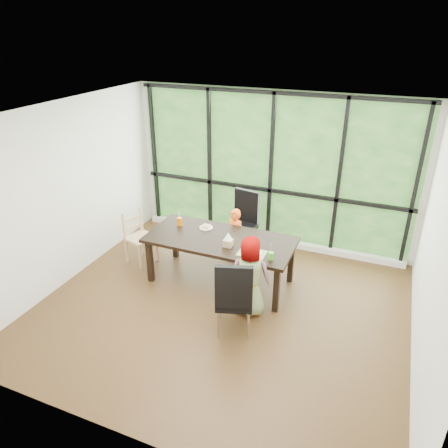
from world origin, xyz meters
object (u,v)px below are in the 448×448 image
Objects in this scene: child_toddler at (235,237)px; plate_near at (254,253)px; chair_window_leather at (241,223)px; plate_far at (206,228)px; child_older at (249,276)px; orange_cup at (180,221)px; chair_interior_leather at (234,295)px; green_cup at (271,256)px; dining_table at (220,260)px; chair_end_beech at (141,238)px; tissue_box at (228,243)px.

child_toddler reaches higher than plate_near.
chair_window_leather is 0.87m from plate_far.
orange_cup is at bearing -39.29° from child_older.
plate_near is at bearing -94.23° from child_older.
child_older is (0.65, -1.17, 0.10)m from child_toddler.
orange_cup is at bearing -58.08° from chair_interior_leather.
chair_window_leather is at bearing -78.33° from child_older.
chair_interior_leather is at bearing -111.61° from green_cup.
orange_cup is at bearing -170.97° from plate_far.
child_toddler reaches higher than green_cup.
green_cup reaches higher than dining_table.
chair_interior_leather is at bearing -52.14° from plate_far.
chair_end_beech is 0.77m from orange_cup.
dining_table is at bearing 160.50° from green_cup.
child_toddler reaches higher than chair_end_beech.
chair_interior_leather is at bearing -99.72° from chair_end_beech.
chair_window_leather reaches higher than dining_table.
dining_table is 1.04m from chair_window_leather.
plate_far is at bearing 153.60° from plate_near.
dining_table is 19.72× the size of green_cup.
green_cup is (2.32, -0.35, 0.36)m from chair_end_beech.
child_toddler reaches higher than tissue_box.
chair_interior_leather reaches higher than plate_far.
child_older is (0.65, -0.57, 0.20)m from dining_table.
green_cup is (0.22, 0.26, 0.23)m from child_older.
tissue_box is at bearing -42.37° from dining_table.
child_toddler is 1.07m from plate_near.
tissue_box is (1.64, -0.22, 0.35)m from chair_end_beech.
dining_table is 17.64× the size of tissue_box.
green_cup reaches higher than tissue_box.
child_older is 0.38m from plate_near.
plate_far is (-0.95, 1.22, 0.22)m from chair_interior_leather.
chair_interior_leather reaches higher than orange_cup.
chair_window_leather is at bearing 124.64° from green_cup.
plate_far is at bearing -100.50° from chair_window_leather.
chair_window_leather is 9.64× the size of green_cup.
dining_table is at bearing -77.39° from chair_window_leather.
tissue_box is at bearing -52.34° from child_older.
plate_near is 0.42m from tissue_box.
orange_cup is (-0.77, 0.17, 0.44)m from dining_table.
chair_end_beech is (-1.44, 0.04, 0.08)m from dining_table.
chair_interior_leather reaches higher than chair_end_beech.
tissue_box is at bearing 172.18° from plate_near.
plate_far is at bearing -70.32° from chair_interior_leather.
child_older reaches higher than child_toddler.
child_toddler is 8.62× the size of green_cup.
dining_table is 1.17m from chair_interior_leather.
chair_window_leather is 1.20× the size of chair_end_beech.
chair_interior_leather is 0.42m from child_older.
dining_table is at bearing -12.19° from orange_cup.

